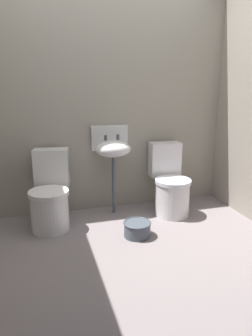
# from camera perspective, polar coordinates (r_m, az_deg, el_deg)

# --- Properties ---
(ground_plane) EXTENTS (3.25, 2.56, 0.08)m
(ground_plane) POSITION_cam_1_polar(r_m,az_deg,el_deg) (2.93, 1.52, -15.47)
(ground_plane) COLOR gray
(wall_back) EXTENTS (3.25, 0.10, 2.45)m
(wall_back) POSITION_cam_1_polar(r_m,az_deg,el_deg) (3.62, -3.88, 11.59)
(wall_back) COLOR gray
(wall_back) RESTS_ON ground
(toilet_left) EXTENTS (0.49, 0.65, 0.78)m
(toilet_left) POSITION_cam_1_polar(r_m,az_deg,el_deg) (3.33, -13.61, -5.15)
(toilet_left) COLOR silver
(toilet_left) RESTS_ON ground
(toilet_right) EXTENTS (0.43, 0.61, 0.78)m
(toilet_right) POSITION_cam_1_polar(r_m,az_deg,el_deg) (3.62, 8.02, -3.16)
(toilet_right) COLOR white
(toilet_right) RESTS_ON ground
(sink) EXTENTS (0.42, 0.35, 0.99)m
(sink) POSITION_cam_1_polar(r_m,az_deg,el_deg) (3.48, -2.46, 3.61)
(sink) COLOR #464F5A
(sink) RESTS_ON ground
(bucket) EXTENTS (0.27, 0.27, 0.15)m
(bucket) POSITION_cam_1_polar(r_m,az_deg,el_deg) (3.12, 2.05, -10.97)
(bucket) COLOR #464F5A
(bucket) RESTS_ON ground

